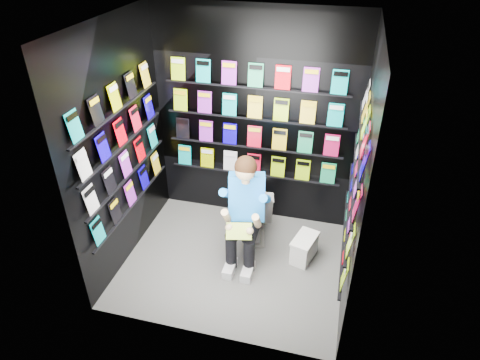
# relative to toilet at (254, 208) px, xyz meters

# --- Properties ---
(floor) EXTENTS (2.40, 2.40, 0.00)m
(floor) POSITION_rel_toilet_xyz_m (-0.10, -0.59, -0.37)
(floor) COLOR #5E5E5C
(floor) RESTS_ON ground
(ceiling) EXTENTS (2.40, 2.40, 0.00)m
(ceiling) POSITION_rel_toilet_xyz_m (-0.10, -0.59, 2.23)
(ceiling) COLOR white
(ceiling) RESTS_ON floor
(wall_back) EXTENTS (2.40, 0.04, 2.60)m
(wall_back) POSITION_rel_toilet_xyz_m (-0.10, 0.41, 0.93)
(wall_back) COLOR black
(wall_back) RESTS_ON floor
(wall_front) EXTENTS (2.40, 0.04, 2.60)m
(wall_front) POSITION_rel_toilet_xyz_m (-0.10, -1.59, 0.93)
(wall_front) COLOR black
(wall_front) RESTS_ON floor
(wall_left) EXTENTS (0.04, 2.00, 2.60)m
(wall_left) POSITION_rel_toilet_xyz_m (-1.30, -0.59, 0.93)
(wall_left) COLOR black
(wall_left) RESTS_ON floor
(wall_right) EXTENTS (0.04, 2.00, 2.60)m
(wall_right) POSITION_rel_toilet_xyz_m (1.10, -0.59, 0.93)
(wall_right) COLOR black
(wall_right) RESTS_ON floor
(comics_back) EXTENTS (2.10, 0.06, 1.37)m
(comics_back) POSITION_rel_toilet_xyz_m (-0.10, 0.38, 0.94)
(comics_back) COLOR #EC000E
(comics_back) RESTS_ON wall_back
(comics_left) EXTENTS (0.06, 1.70, 1.37)m
(comics_left) POSITION_rel_toilet_xyz_m (-1.27, -0.59, 0.94)
(comics_left) COLOR #EC000E
(comics_left) RESTS_ON wall_left
(comics_right) EXTENTS (0.06, 1.70, 1.37)m
(comics_right) POSITION_rel_toilet_xyz_m (1.07, -0.59, 0.94)
(comics_right) COLOR #EC000E
(comics_right) RESTS_ON wall_right
(toilet) EXTENTS (0.57, 0.82, 0.73)m
(toilet) POSITION_rel_toilet_xyz_m (0.00, 0.00, 0.00)
(toilet) COLOR white
(toilet) RESTS_ON floor
(longbox) EXTENTS (0.29, 0.40, 0.27)m
(longbox) POSITION_rel_toilet_xyz_m (0.65, -0.32, -0.23)
(longbox) COLOR silver
(longbox) RESTS_ON floor
(longbox_lid) EXTENTS (0.31, 0.42, 0.03)m
(longbox_lid) POSITION_rel_toilet_xyz_m (0.65, -0.32, -0.09)
(longbox_lid) COLOR silver
(longbox_lid) RESTS_ON longbox
(reader) EXTENTS (0.68, 0.86, 1.41)m
(reader) POSITION_rel_toilet_xyz_m (0.00, -0.38, 0.41)
(reader) COLOR #1C7EEF
(reader) RESTS_ON toilet
(held_comic) EXTENTS (0.29, 0.21, 0.11)m
(held_comic) POSITION_rel_toilet_xyz_m (0.00, -0.73, 0.21)
(held_comic) COLOR green
(held_comic) RESTS_ON reader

